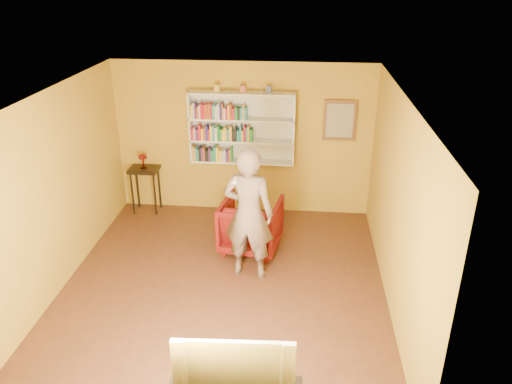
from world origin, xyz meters
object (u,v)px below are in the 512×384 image
person (249,214)px  ruby_lustre (143,158)px  bookshelf (242,127)px  armchair (251,225)px  television (235,361)px  console_table (145,176)px

person → ruby_lustre: bearing=-33.6°
bookshelf → person: size_ratio=0.92×
armchair → television: television is taller
person → television: bearing=101.8°
armchair → person: (0.05, -0.74, 0.56)m
ruby_lustre → person: (2.08, -1.89, -0.05)m
console_table → television: television is taller
armchair → person: person is taller
person → television: 2.62m
television → console_table: bearing=113.3°
bookshelf → armchair: 1.78m
bookshelf → person: 2.16m
console_table → television: 5.02m
ruby_lustre → television: size_ratio=0.23×
ruby_lustre → person: person is taller
bookshelf → console_table: size_ratio=2.14×
console_table → ruby_lustre: (0.00, -0.00, 0.33)m
console_table → person: bearing=-42.2°
console_table → armchair: 2.35m
bookshelf → person: (0.32, -2.05, -0.62)m
console_table → television: (2.23, -4.50, 0.08)m
ruby_lustre → armchair: bearing=-29.4°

